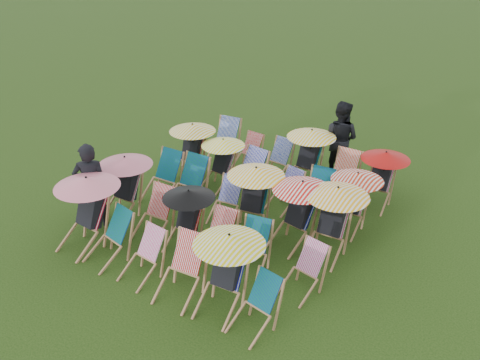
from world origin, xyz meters
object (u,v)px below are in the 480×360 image
Objects in this scene: deckchair_0 at (84,211)px; person_left at (91,186)px; deckchair_5 at (255,306)px; person_rear at (340,139)px; deckchair_29 at (380,178)px.

deckchair_0 is 0.79× the size of person_left.
person_left is (-4.24, 0.69, 0.47)m from deckchair_5.
deckchair_5 is 0.48× the size of person_left.
person_rear is at bearing 66.86° from deckchair_0.
deckchair_0 is 1.65× the size of deckchair_5.
deckchair_0 is at bearing -172.68° from deckchair_5.
deckchair_5 is at bearing 127.39° from person_left.
deckchair_5 is at bearing 1.21° from deckchair_0.
person_left is at bearing 129.64° from deckchair_0.
deckchair_0 reaches higher than deckchair_29.
deckchair_29 is at bearing 146.83° from person_rear.
person_rear reaches higher than deckchair_29.
deckchair_0 is 6.03m from deckchair_29.
deckchair_29 is 5.93m from person_left.
person_rear reaches higher than deckchair_0.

